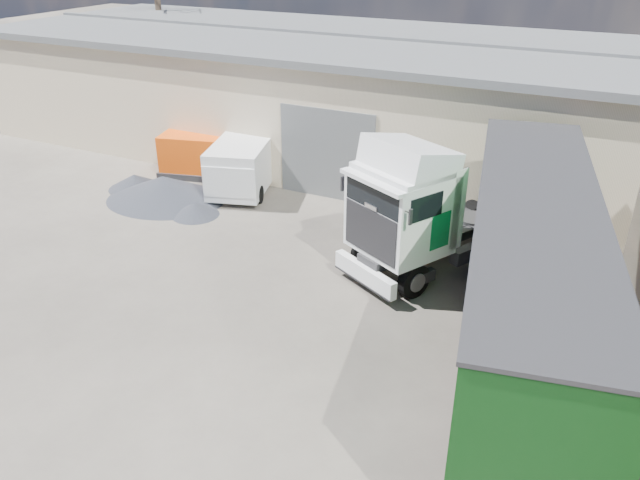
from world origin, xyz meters
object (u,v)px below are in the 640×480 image
at_px(panel_van, 245,163).
at_px(box_trailer, 530,262).
at_px(tractor_unit, 421,216).
at_px(orange_skip, 195,157).

bearing_deg(panel_van, box_trailer, -45.08).
relative_size(tractor_unit, box_trailer, 0.53).
bearing_deg(orange_skip, box_trailer, -38.90).
height_order(tractor_unit, panel_van, tractor_unit).
xyz_separation_m(box_trailer, orange_skip, (-15.04, 6.82, -1.82)).
bearing_deg(orange_skip, tractor_unit, -33.17).
bearing_deg(tractor_unit, panel_van, -174.57).
bearing_deg(tractor_unit, box_trailer, -11.54).
bearing_deg(panel_van, tractor_unit, -39.44).
distance_m(box_trailer, panel_van, 13.95).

